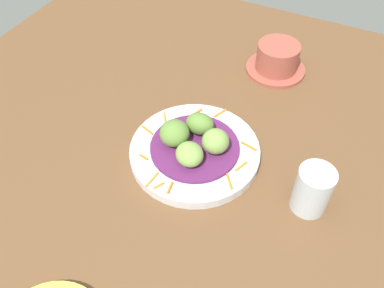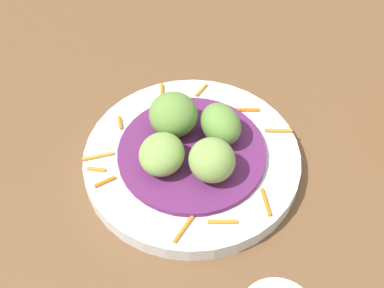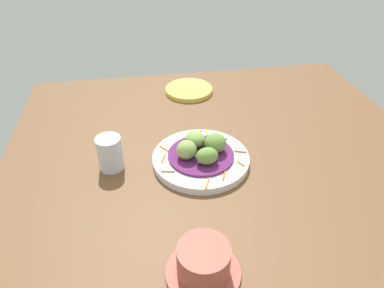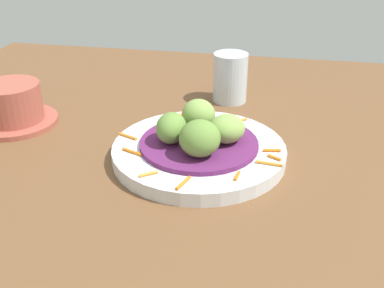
# 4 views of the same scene
# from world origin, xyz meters

# --- Properties ---
(table_surface) EXTENTS (1.10, 1.10, 0.02)m
(table_surface) POSITION_xyz_m (0.00, 0.00, 0.01)
(table_surface) COLOR brown
(table_surface) RESTS_ON ground
(main_plate) EXTENTS (0.24, 0.24, 0.02)m
(main_plate) POSITION_xyz_m (-0.02, -0.05, 0.03)
(main_plate) COLOR silver
(main_plate) RESTS_ON table_surface
(cabbage_bed) EXTENTS (0.16, 0.16, 0.01)m
(cabbage_bed) POSITION_xyz_m (-0.02, -0.05, 0.04)
(cabbage_bed) COLOR #60235B
(cabbage_bed) RESTS_ON main_plate
(carrot_garnish) EXTENTS (0.23, 0.22, 0.00)m
(carrot_garnish) POSITION_xyz_m (-0.02, -0.05, 0.04)
(carrot_garnish) COLOR orange
(carrot_garnish) RESTS_ON main_plate
(guac_scoop_left) EXTENTS (0.07, 0.07, 0.04)m
(guac_scoop_left) POSITION_xyz_m (-0.06, -0.06, 0.06)
(guac_scoop_left) COLOR #84A851
(guac_scoop_left) RESTS_ON cabbage_bed
(guac_scoop_center) EXTENTS (0.06, 0.06, 0.05)m
(guac_scoop_center) POSITION_xyz_m (-0.01, -0.09, 0.07)
(guac_scoop_center) COLOR #84A851
(guac_scoop_center) RESTS_ON cabbage_bed
(guac_scoop_right) EXTENTS (0.04, 0.06, 0.04)m
(guac_scoop_right) POSITION_xyz_m (0.02, -0.05, 0.07)
(guac_scoop_right) COLOR olive
(guac_scoop_right) RESTS_ON cabbage_bed
(guac_scoop_back) EXTENTS (0.07, 0.07, 0.05)m
(guac_scoop_back) POSITION_xyz_m (-0.03, -0.02, 0.07)
(guac_scoop_back) COLOR olive
(guac_scoop_back) RESTS_ON cabbage_bed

